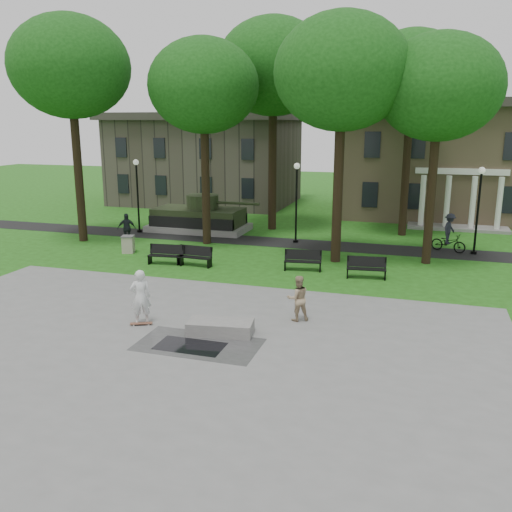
# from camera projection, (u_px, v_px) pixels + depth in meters

# --- Properties ---
(ground) EXTENTS (120.00, 120.00, 0.00)m
(ground) POSITION_uv_depth(u_px,v_px,m) (212.00, 306.00, 21.26)
(ground) COLOR #1F4E12
(ground) RESTS_ON ground
(plaza) EXTENTS (22.00, 16.00, 0.02)m
(plaza) POSITION_uv_depth(u_px,v_px,m) (152.00, 357.00, 16.62)
(plaza) COLOR gray
(plaza) RESTS_ON ground
(footpath) EXTENTS (44.00, 2.60, 0.01)m
(footpath) POSITION_uv_depth(u_px,v_px,m) (286.00, 243.00, 32.38)
(footpath) COLOR black
(footpath) RESTS_ON ground
(building_right) EXTENTS (17.00, 12.00, 8.60)m
(building_right) POSITION_uv_depth(u_px,v_px,m) (458.00, 158.00, 41.46)
(building_right) COLOR #9E8460
(building_right) RESTS_ON ground
(building_left) EXTENTS (15.00, 10.00, 7.20)m
(building_left) POSITION_uv_depth(u_px,v_px,m) (206.00, 162.00, 48.12)
(building_left) COLOR #4C443D
(building_left) RESTS_ON ground
(tree_0) EXTENTS (6.80, 6.80, 12.97)m
(tree_0) POSITION_uv_depth(u_px,v_px,m) (70.00, 68.00, 30.63)
(tree_0) COLOR black
(tree_0) RESTS_ON ground
(tree_1) EXTENTS (6.20, 6.20, 11.63)m
(tree_1) POSITION_uv_depth(u_px,v_px,m) (204.00, 87.00, 30.13)
(tree_1) COLOR black
(tree_1) RESTS_ON ground
(tree_2) EXTENTS (6.60, 6.60, 12.16)m
(tree_2) POSITION_uv_depth(u_px,v_px,m) (342.00, 73.00, 25.90)
(tree_2) COLOR black
(tree_2) RESTS_ON ground
(tree_3) EXTENTS (6.00, 6.00, 11.19)m
(tree_3) POSITION_uv_depth(u_px,v_px,m) (439.00, 88.00, 25.71)
(tree_3) COLOR black
(tree_3) RESTS_ON ground
(tree_4) EXTENTS (7.20, 7.20, 13.50)m
(tree_4) POSITION_uv_depth(u_px,v_px,m) (273.00, 67.00, 34.17)
(tree_4) COLOR black
(tree_4) RESTS_ON ground
(tree_5) EXTENTS (6.40, 6.40, 12.44)m
(tree_5) POSITION_uv_depth(u_px,v_px,m) (412.00, 77.00, 32.38)
(tree_5) COLOR black
(tree_5) RESTS_ON ground
(lamp_left) EXTENTS (0.36, 0.36, 4.73)m
(lamp_left) POSITION_uv_depth(u_px,v_px,m) (137.00, 190.00, 34.86)
(lamp_left) COLOR black
(lamp_left) RESTS_ON ground
(lamp_mid) EXTENTS (0.36, 0.36, 4.73)m
(lamp_mid) POSITION_uv_depth(u_px,v_px,m) (296.00, 196.00, 31.85)
(lamp_mid) COLOR black
(lamp_mid) RESTS_ON ground
(lamp_right) EXTENTS (0.36, 0.36, 4.73)m
(lamp_right) POSITION_uv_depth(u_px,v_px,m) (479.00, 203.00, 28.98)
(lamp_right) COLOR black
(lamp_right) RESTS_ON ground
(tank_monument) EXTENTS (7.45, 3.40, 2.40)m
(tank_monument) POSITION_uv_depth(u_px,v_px,m) (199.00, 218.00, 35.88)
(tank_monument) COLOR gray
(tank_monument) RESTS_ON ground
(puddle) EXTENTS (2.20, 1.20, 0.00)m
(puddle) POSITION_uv_depth(u_px,v_px,m) (190.00, 346.00, 17.40)
(puddle) COLOR black
(puddle) RESTS_ON plaza
(concrete_block) EXTENTS (2.32, 1.31, 0.45)m
(concrete_block) POSITION_uv_depth(u_px,v_px,m) (220.00, 327.00, 18.39)
(concrete_block) COLOR gray
(concrete_block) RESTS_ON plaza
(skateboard) EXTENTS (0.79, 0.50, 0.07)m
(skateboard) POSITION_uv_depth(u_px,v_px,m) (141.00, 324.00, 19.22)
(skateboard) COLOR brown
(skateboard) RESTS_ON plaza
(skateboarder) EXTENTS (0.87, 0.80, 1.99)m
(skateboarder) POSITION_uv_depth(u_px,v_px,m) (141.00, 297.00, 19.15)
(skateboarder) COLOR silver
(skateboarder) RESTS_ON plaza
(friend_watching) EXTENTS (1.02, 0.95, 1.68)m
(friend_watching) POSITION_uv_depth(u_px,v_px,m) (298.00, 298.00, 19.49)
(friend_watching) COLOR tan
(friend_watching) RESTS_ON plaza
(pedestrian_walker) EXTENTS (1.14, 0.84, 1.80)m
(pedestrian_walker) POSITION_uv_depth(u_px,v_px,m) (127.00, 228.00, 32.11)
(pedestrian_walker) COLOR black
(pedestrian_walker) RESTS_ON ground
(cyclist) EXTENTS (2.05, 1.39, 2.15)m
(cyclist) POSITION_uv_depth(u_px,v_px,m) (449.00, 236.00, 30.03)
(cyclist) COLOR black
(cyclist) RESTS_ON ground
(park_bench_0) EXTENTS (1.84, 0.70, 1.00)m
(park_bench_0) POSITION_uv_depth(u_px,v_px,m) (166.00, 254.00, 27.45)
(park_bench_0) COLOR black
(park_bench_0) RESTS_ON ground
(park_bench_1) EXTENTS (1.83, 0.65, 1.00)m
(park_bench_1) POSITION_uv_depth(u_px,v_px,m) (195.00, 256.00, 27.14)
(park_bench_1) COLOR black
(park_bench_1) RESTS_ON ground
(park_bench_2) EXTENTS (1.85, 0.78, 1.00)m
(park_bench_2) POSITION_uv_depth(u_px,v_px,m) (303.00, 260.00, 26.31)
(park_bench_2) COLOR black
(park_bench_2) RESTS_ON ground
(park_bench_3) EXTENTS (1.84, 0.72, 1.00)m
(park_bench_3) POSITION_uv_depth(u_px,v_px,m) (367.00, 267.00, 24.98)
(park_bench_3) COLOR black
(park_bench_3) RESTS_ON ground
(trash_bin) EXTENTS (0.82, 0.82, 0.96)m
(trash_bin) POSITION_uv_depth(u_px,v_px,m) (128.00, 244.00, 29.84)
(trash_bin) COLOR #ABA48D
(trash_bin) RESTS_ON ground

